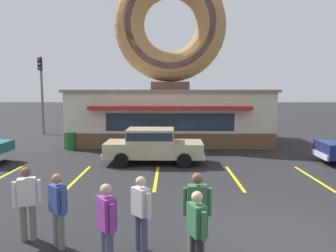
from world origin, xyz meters
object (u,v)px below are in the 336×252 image
at_px(pedestrian_beanie_man, 197,210).
at_px(trash_bin, 70,141).
at_px(car_champagne, 153,144).
at_px(pedestrian_hooded_kid, 141,210).
at_px(pedestrian_blue_sweater_man, 27,200).
at_px(traffic_light_pole, 41,85).
at_px(pedestrian_leather_jacket_man, 58,207).
at_px(pedestrian_crossing_woman, 197,230).
at_px(pedestrian_clipboard_woman, 107,223).

xyz_separation_m(pedestrian_beanie_man, trash_bin, (-6.19, 11.80, -0.45)).
height_order(car_champagne, pedestrian_beanie_man, pedestrian_beanie_man).
bearing_deg(pedestrian_beanie_man, pedestrian_hooded_kid, 173.14).
xyz_separation_m(pedestrian_blue_sweater_man, traffic_light_pole, (-6.51, 17.64, 2.78)).
bearing_deg(pedestrian_beanie_man, car_champagne, 99.15).
bearing_deg(pedestrian_leather_jacket_man, pedestrian_beanie_man, -5.26).
xyz_separation_m(pedestrian_blue_sweater_man, pedestrian_crossing_woman, (3.66, -1.37, -0.06)).
xyz_separation_m(car_champagne, pedestrian_leather_jacket_man, (-1.57, -8.09, 0.02)).
relative_size(pedestrian_hooded_kid, pedestrian_clipboard_woman, 0.96).
height_order(pedestrian_leather_jacket_man, pedestrian_clipboard_woman, pedestrian_clipboard_woman).
height_order(pedestrian_clipboard_woman, pedestrian_beanie_man, pedestrian_beanie_man).
xyz_separation_m(pedestrian_clipboard_woman, trash_bin, (-4.47, 12.42, -0.42)).
height_order(car_champagne, pedestrian_blue_sweater_man, pedestrian_blue_sweater_man).
xyz_separation_m(pedestrian_leather_jacket_man, pedestrian_crossing_woman, (2.85, -1.03, -0.03)).
bearing_deg(pedestrian_hooded_kid, trash_bin, 113.36).
bearing_deg(pedestrian_hooded_kid, pedestrian_leather_jacket_man, 175.77).
xyz_separation_m(pedestrian_beanie_man, pedestrian_crossing_woman, (-0.06, -0.76, -0.09)).
height_order(car_champagne, pedestrian_crossing_woman, car_champagne).
bearing_deg(pedestrian_clipboard_woman, trash_bin, 109.80).
xyz_separation_m(car_champagne, pedestrian_beanie_man, (1.35, -8.35, 0.08)).
distance_m(car_champagne, pedestrian_leather_jacket_man, 8.24).
xyz_separation_m(pedestrian_hooded_kid, pedestrian_crossing_woman, (1.08, -0.90, -0.02)).
bearing_deg(pedestrian_leather_jacket_man, pedestrian_hooded_kid, -4.23).
relative_size(pedestrian_beanie_man, pedestrian_crossing_woman, 1.09).
distance_m(pedestrian_clipboard_woman, pedestrian_crossing_woman, 1.65).
xyz_separation_m(pedestrian_beanie_man, traffic_light_pole, (-10.24, 18.25, 2.76)).
relative_size(pedestrian_hooded_kid, pedestrian_beanie_man, 0.93).
xyz_separation_m(pedestrian_blue_sweater_man, pedestrian_hooded_kid, (2.57, -0.48, -0.05)).
height_order(pedestrian_beanie_man, pedestrian_crossing_woman, pedestrian_beanie_man).
bearing_deg(pedestrian_leather_jacket_man, pedestrian_blue_sweater_man, 156.69).
height_order(pedestrian_clipboard_woman, pedestrian_crossing_woman, pedestrian_clipboard_woman).
bearing_deg(pedestrian_beanie_man, pedestrian_leather_jacket_man, 174.74).
xyz_separation_m(car_champagne, pedestrian_hooded_kid, (0.20, -8.22, 0.01)).
distance_m(pedestrian_clipboard_woman, pedestrian_beanie_man, 1.82).
xyz_separation_m(trash_bin, traffic_light_pole, (-4.05, 6.45, 3.21)).
bearing_deg(pedestrian_hooded_kid, pedestrian_blue_sweater_man, 169.48).
height_order(pedestrian_leather_jacket_man, traffic_light_pole, traffic_light_pole).
distance_m(car_champagne, trash_bin, 5.95).
bearing_deg(traffic_light_pole, car_champagne, -48.07).
bearing_deg(pedestrian_blue_sweater_man, car_champagne, 72.93).
relative_size(car_champagne, trash_bin, 4.70).
height_order(car_champagne, trash_bin, car_champagne).
distance_m(pedestrian_crossing_woman, traffic_light_pole, 21.75).
bearing_deg(trash_bin, pedestrian_hooded_kid, -66.64).
bearing_deg(pedestrian_leather_jacket_man, car_champagne, 79.01).
relative_size(pedestrian_blue_sweater_man, traffic_light_pole, 0.29).
bearing_deg(pedestrian_crossing_woman, pedestrian_clipboard_woman, 175.27).
bearing_deg(pedestrian_hooded_kid, car_champagne, 91.38).
xyz_separation_m(pedestrian_leather_jacket_man, pedestrian_beanie_man, (2.92, -0.27, 0.06)).
bearing_deg(pedestrian_blue_sweater_man, pedestrian_beanie_man, -9.40).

